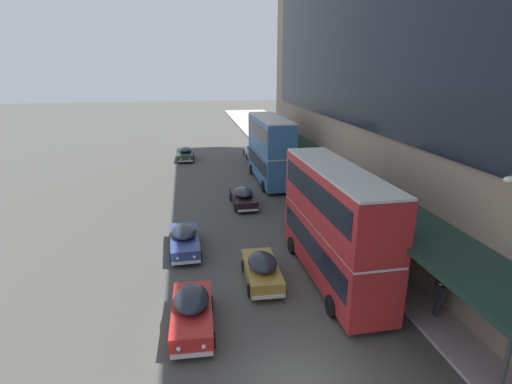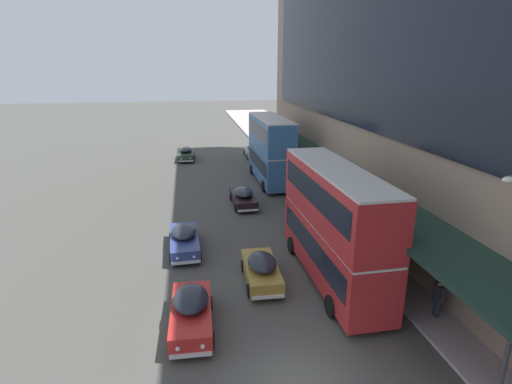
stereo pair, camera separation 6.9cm
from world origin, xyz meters
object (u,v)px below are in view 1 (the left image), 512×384
at_px(sedan_oncoming_rear, 186,154).
at_px(sedan_trailing_near, 253,151).
at_px(sedan_far_back, 192,312).
at_px(sedan_second_mid, 185,240).
at_px(pedestrian_at_kerb, 438,296).
at_px(transit_bus_kerbside_front, 270,148).
at_px(transit_bus_kerbside_rear, 334,221).
at_px(fire_hydrant, 388,278).
at_px(sedan_lead_mid, 262,269).
at_px(sedan_second_near, 243,197).

bearing_deg(sedan_oncoming_rear, sedan_trailing_near, 2.47).
height_order(sedan_far_back, sedan_second_mid, sedan_far_back).
relative_size(sedan_trailing_near, pedestrian_at_kerb, 2.35).
bearing_deg(transit_bus_kerbside_front, transit_bus_kerbside_rear, -91.81).
bearing_deg(sedan_far_back, transit_bus_kerbside_rear, 21.78).
bearing_deg(pedestrian_at_kerb, fire_hydrant, 105.13).
xyz_separation_m(sedan_far_back, sedan_second_mid, (-0.30, 7.76, -0.07)).
distance_m(sedan_lead_mid, pedestrian_at_kerb, 8.42).
height_order(sedan_trailing_near, fire_hydrant, sedan_trailing_near).
bearing_deg(sedan_second_mid, sedan_far_back, -87.77).
relative_size(transit_bus_kerbside_rear, sedan_second_mid, 2.13).
relative_size(sedan_trailing_near, sedan_far_back, 0.97).
xyz_separation_m(sedan_lead_mid, fire_hydrant, (6.32, -1.50, -0.28)).
bearing_deg(sedan_trailing_near, sedan_oncoming_rear, -177.53).
distance_m(sedan_oncoming_rear, pedestrian_at_kerb, 35.71).
relative_size(sedan_second_mid, sedan_second_near, 1.00).
relative_size(sedan_lead_mid, sedan_second_mid, 0.91).
xyz_separation_m(transit_bus_kerbside_rear, pedestrian_at_kerb, (3.43, -4.16, -2.13)).
xyz_separation_m(sedan_trailing_near, fire_hydrant, (1.84, -31.40, -0.23)).
relative_size(transit_bus_kerbside_front, sedan_second_near, 2.03).
relative_size(transit_bus_kerbside_rear, sedan_far_back, 2.25).
bearing_deg(fire_hydrant, sedan_lead_mid, 166.70).
height_order(sedan_lead_mid, sedan_second_mid, sedan_lead_mid).
distance_m(sedan_trailing_near, fire_hydrant, 31.46).
bearing_deg(transit_bus_kerbside_front, sedan_far_back, -110.09).
xyz_separation_m(sedan_lead_mid, sedan_second_near, (0.74, 12.15, -0.04)).
xyz_separation_m(transit_bus_kerbside_front, sedan_oncoming_rear, (-8.04, 11.02, -2.63)).
bearing_deg(transit_bus_kerbside_rear, sedan_far_back, -158.22).
xyz_separation_m(transit_bus_kerbside_rear, sedan_second_near, (-2.95, 12.45, -2.57)).
xyz_separation_m(transit_bus_kerbside_rear, fire_hydrant, (2.63, -1.20, -2.81)).
bearing_deg(sedan_oncoming_rear, sedan_second_mid, -90.52).
relative_size(transit_bus_kerbside_front, sedan_lead_mid, 2.24).
height_order(transit_bus_kerbside_front, sedan_trailing_near, transit_bus_kerbside_front).
bearing_deg(transit_bus_kerbside_rear, sedan_second_mid, 147.87).
bearing_deg(sedan_second_near, pedestrian_at_kerb, -68.98).
height_order(transit_bus_kerbside_front, sedan_second_near, transit_bus_kerbside_front).
distance_m(sedan_lead_mid, sedan_second_mid, 6.02).
height_order(sedan_second_mid, fire_hydrant, sedan_second_mid).
bearing_deg(transit_bus_kerbside_rear, fire_hydrant, -24.48).
xyz_separation_m(sedan_oncoming_rear, pedestrian_at_kerb, (10.88, -34.01, 0.43)).
xyz_separation_m(sedan_trailing_near, pedestrian_at_kerb, (2.64, -34.37, 0.45)).
height_order(transit_bus_kerbside_rear, fire_hydrant, transit_bus_kerbside_rear).
bearing_deg(sedan_second_near, sedan_lead_mid, -93.51).
height_order(transit_bus_kerbside_rear, sedan_trailing_near, transit_bus_kerbside_rear).
bearing_deg(pedestrian_at_kerb, sedan_oncoming_rear, 107.73).
distance_m(transit_bus_kerbside_front, sedan_second_near, 7.77).
distance_m(sedan_second_near, sedan_oncoming_rear, 17.97).
bearing_deg(sedan_second_mid, sedan_second_near, 58.25).
bearing_deg(pedestrian_at_kerb, transit_bus_kerbside_rear, 129.50).
distance_m(transit_bus_kerbside_rear, sedan_second_mid, 9.42).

